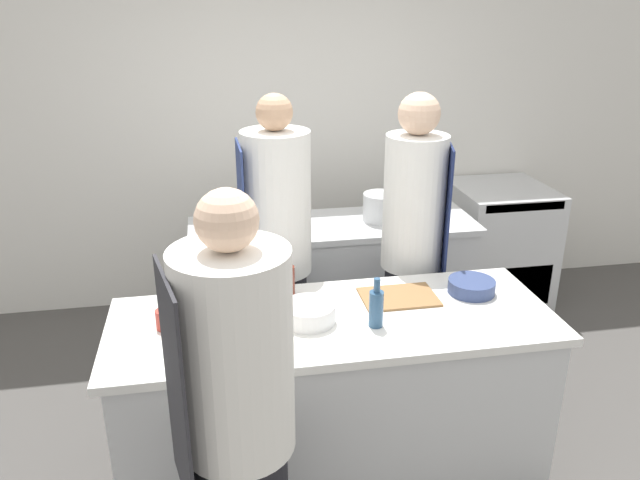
{
  "coord_description": "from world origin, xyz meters",
  "views": [
    {
      "loc": [
        -0.52,
        -2.5,
        2.28
      ],
      "look_at": [
        0.0,
        0.35,
        1.14
      ],
      "focal_mm": 35.0,
      "sensor_mm": 36.0,
      "label": 1
    }
  ],
  "objects_px": {
    "oven_range": "(497,244)",
    "chef_at_prep_near": "(238,428)",
    "bowl_mixing_large": "(229,339)",
    "bowl_ceramic_blue": "(471,286)",
    "chef_at_pass_far": "(278,257)",
    "bottle_vinegar": "(254,288)",
    "bowl_prep_small": "(309,313)",
    "bottle_olive_oil": "(288,279)",
    "bottle_wine": "(376,307)",
    "stockpot": "(381,207)",
    "chef_at_stove": "(412,251)",
    "cup": "(165,319)"
  },
  "relations": [
    {
      "from": "bowl_mixing_large",
      "to": "bowl_prep_small",
      "type": "bearing_deg",
      "value": 23.09
    },
    {
      "from": "bottle_olive_oil",
      "to": "bowl_mixing_large",
      "type": "height_order",
      "value": "bottle_olive_oil"
    },
    {
      "from": "oven_range",
      "to": "chef_at_pass_far",
      "type": "xyz_separation_m",
      "value": [
        -1.84,
        -1.02,
        0.45
      ]
    },
    {
      "from": "bowl_mixing_large",
      "to": "bowl_ceramic_blue",
      "type": "distance_m",
      "value": 1.26
    },
    {
      "from": "bottle_olive_oil",
      "to": "stockpot",
      "type": "xyz_separation_m",
      "value": [
        0.75,
        0.98,
        0.01
      ]
    },
    {
      "from": "chef_at_stove",
      "to": "bottle_wine",
      "type": "distance_m",
      "value": 0.84
    },
    {
      "from": "bottle_olive_oil",
      "to": "cup",
      "type": "height_order",
      "value": "bottle_olive_oil"
    },
    {
      "from": "chef_at_stove",
      "to": "bottle_vinegar",
      "type": "bearing_deg",
      "value": -47.8
    },
    {
      "from": "chef_at_stove",
      "to": "stockpot",
      "type": "bearing_deg",
      "value": -163.86
    },
    {
      "from": "chef_at_pass_far",
      "to": "stockpot",
      "type": "height_order",
      "value": "chef_at_pass_far"
    },
    {
      "from": "chef_at_stove",
      "to": "bowl_prep_small",
      "type": "height_order",
      "value": "chef_at_stove"
    },
    {
      "from": "oven_range",
      "to": "chef_at_pass_far",
      "type": "height_order",
      "value": "chef_at_pass_far"
    },
    {
      "from": "bottle_vinegar",
      "to": "chef_at_pass_far",
      "type": "bearing_deg",
      "value": 72.29
    },
    {
      "from": "bottle_vinegar",
      "to": "bowl_mixing_large",
      "type": "height_order",
      "value": "bottle_vinegar"
    },
    {
      "from": "chef_at_prep_near",
      "to": "bottle_vinegar",
      "type": "height_order",
      "value": "chef_at_prep_near"
    },
    {
      "from": "oven_range",
      "to": "bottle_vinegar",
      "type": "height_order",
      "value": "bottle_vinegar"
    },
    {
      "from": "bottle_wine",
      "to": "oven_range",
      "type": "bearing_deg",
      "value": 50.71
    },
    {
      "from": "stockpot",
      "to": "bowl_prep_small",
      "type": "bearing_deg",
      "value": -118.61
    },
    {
      "from": "bowl_mixing_large",
      "to": "bowl_ceramic_blue",
      "type": "xyz_separation_m",
      "value": [
        1.22,
        0.31,
        -0.0
      ]
    },
    {
      "from": "bottle_olive_oil",
      "to": "bowl_prep_small",
      "type": "height_order",
      "value": "bottle_olive_oil"
    },
    {
      "from": "bowl_mixing_large",
      "to": "bottle_vinegar",
      "type": "bearing_deg",
      "value": 67.3
    },
    {
      "from": "bottle_vinegar",
      "to": "stockpot",
      "type": "height_order",
      "value": "bottle_vinegar"
    },
    {
      "from": "chef_at_stove",
      "to": "stockpot",
      "type": "height_order",
      "value": "chef_at_stove"
    },
    {
      "from": "chef_at_prep_near",
      "to": "bottle_wine",
      "type": "relative_size",
      "value": 7.4
    },
    {
      "from": "chef_at_stove",
      "to": "bottle_olive_oil",
      "type": "xyz_separation_m",
      "value": [
        -0.76,
        -0.36,
        0.05
      ]
    },
    {
      "from": "chef_at_pass_far",
      "to": "bowl_prep_small",
      "type": "xyz_separation_m",
      "value": [
        0.06,
        -0.71,
        0.02
      ]
    },
    {
      "from": "oven_range",
      "to": "bowl_prep_small",
      "type": "distance_m",
      "value": 2.53
    },
    {
      "from": "bottle_olive_oil",
      "to": "bowl_ceramic_blue",
      "type": "relative_size",
      "value": 0.92
    },
    {
      "from": "bowl_mixing_large",
      "to": "cup",
      "type": "height_order",
      "value": "cup"
    },
    {
      "from": "bottle_vinegar",
      "to": "bottle_wine",
      "type": "height_order",
      "value": "bottle_vinegar"
    },
    {
      "from": "oven_range",
      "to": "chef_at_prep_near",
      "type": "bearing_deg",
      "value": -131.78
    },
    {
      "from": "bowl_ceramic_blue",
      "to": "cup",
      "type": "distance_m",
      "value": 1.49
    },
    {
      "from": "bottle_vinegar",
      "to": "bottle_olive_oil",
      "type": "bearing_deg",
      "value": 33.74
    },
    {
      "from": "chef_at_pass_far",
      "to": "bottle_olive_oil",
      "type": "xyz_separation_m",
      "value": [
        0.0,
        -0.42,
        0.06
      ]
    },
    {
      "from": "oven_range",
      "to": "bowl_prep_small",
      "type": "relative_size",
      "value": 3.76
    },
    {
      "from": "chef_at_stove",
      "to": "bottle_vinegar",
      "type": "xyz_separation_m",
      "value": [
        -0.93,
        -0.47,
        0.08
      ]
    },
    {
      "from": "bottle_vinegar",
      "to": "bowl_mixing_large",
      "type": "relative_size",
      "value": 1.53
    },
    {
      "from": "bowl_ceramic_blue",
      "to": "bottle_vinegar",
      "type": "bearing_deg",
      "value": 178.87
    },
    {
      "from": "chef_at_prep_near",
      "to": "bottle_wine",
      "type": "height_order",
      "value": "chef_at_prep_near"
    },
    {
      "from": "oven_range",
      "to": "stockpot",
      "type": "height_order",
      "value": "stockpot"
    },
    {
      "from": "oven_range",
      "to": "chef_at_stove",
      "type": "xyz_separation_m",
      "value": [
        -1.08,
        -1.09,
        0.46
      ]
    },
    {
      "from": "bowl_mixing_large",
      "to": "cup",
      "type": "distance_m",
      "value": 0.35
    },
    {
      "from": "bowl_ceramic_blue",
      "to": "chef_at_pass_far",
      "type": "bearing_deg",
      "value": 148.33
    },
    {
      "from": "oven_range",
      "to": "bowl_ceramic_blue",
      "type": "xyz_separation_m",
      "value": [
        -0.93,
        -1.58,
        0.46
      ]
    },
    {
      "from": "chef_at_pass_far",
      "to": "stockpot",
      "type": "distance_m",
      "value": 0.94
    },
    {
      "from": "bottle_olive_oil",
      "to": "stockpot",
      "type": "relative_size",
      "value": 0.9
    },
    {
      "from": "bottle_olive_oil",
      "to": "cup",
      "type": "bearing_deg",
      "value": -158.48
    },
    {
      "from": "chef_at_prep_near",
      "to": "chef_at_stove",
      "type": "distance_m",
      "value": 1.69
    },
    {
      "from": "bowl_mixing_large",
      "to": "chef_at_pass_far",
      "type": "bearing_deg",
      "value": 70.37
    },
    {
      "from": "bottle_vinegar",
      "to": "bowl_prep_small",
      "type": "distance_m",
      "value": 0.29
    }
  ]
}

